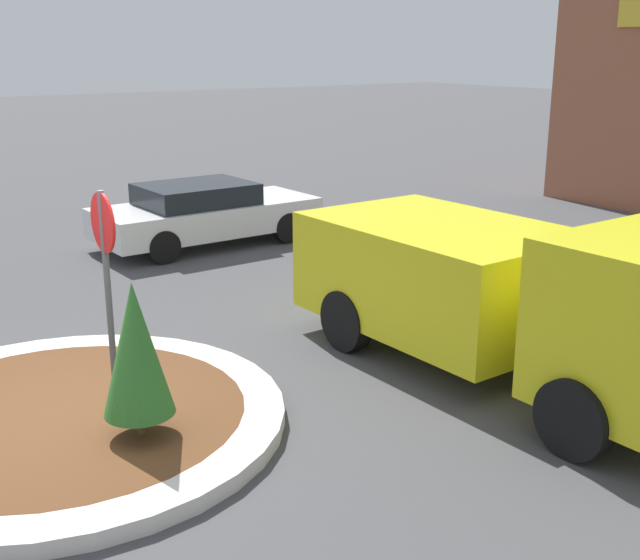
{
  "coord_description": "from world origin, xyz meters",
  "views": [
    {
      "loc": [
        8.0,
        -2.2,
        3.94
      ],
      "look_at": [
        0.82,
        2.83,
        1.37
      ],
      "focal_mm": 45.0,
      "sensor_mm": 36.0,
      "label": 1
    }
  ],
  "objects": [
    {
      "name": "ground_plane",
      "position": [
        0.0,
        0.0,
        0.0
      ],
      "size": [
        120.0,
        120.0,
        0.0
      ],
      "primitive_type": "plane",
      "color": "#474749"
    },
    {
      "name": "traffic_island",
      "position": [
        0.0,
        0.0,
        0.09
      ],
      "size": [
        4.81,
        4.81,
        0.17
      ],
      "color": "beige",
      "rests_on": "ground_plane"
    },
    {
      "name": "stop_sign",
      "position": [
        -0.08,
        0.66,
        1.71
      ],
      "size": [
        0.65,
        0.07,
        2.49
      ],
      "color": "#4C4C51",
      "rests_on": "ground_plane"
    },
    {
      "name": "island_shrub",
      "position": [
        0.97,
        0.52,
        1.09
      ],
      "size": [
        0.71,
        0.71,
        1.6
      ],
      "color": "brown",
      "rests_on": "traffic_island"
    },
    {
      "name": "utility_truck",
      "position": [
        1.79,
        5.0,
        1.1
      ],
      "size": [
        5.91,
        2.49,
        2.1
      ],
      "rotation": [
        0.0,
        0.0,
        0.02
      ],
      "color": "gold",
      "rests_on": "ground_plane"
    },
    {
      "name": "parked_sedan_white",
      "position": [
        -6.51,
        5.08,
        0.66
      ],
      "size": [
        2.01,
        4.55,
        1.28
      ],
      "rotation": [
        0.0,
        0.0,
        1.59
      ],
      "color": "silver",
      "rests_on": "ground_plane"
    }
  ]
}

